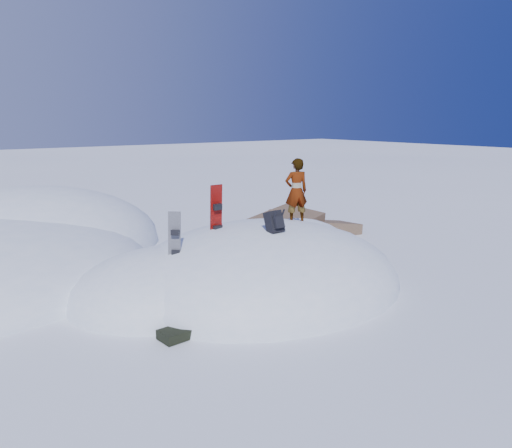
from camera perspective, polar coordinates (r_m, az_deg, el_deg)
ground at (r=12.04m, az=0.72°, el=-6.97°), size 120.00×120.00×0.00m
snow_mound at (r=12.13m, az=-0.62°, el=-6.83°), size 8.00×6.00×3.00m
rock_outcrop at (r=16.54m, az=4.62°, el=-1.66°), size 4.68×4.41×1.68m
snowboard_red at (r=11.57m, az=-4.55°, el=0.46°), size 0.32×0.20×1.69m
snowboard_dark at (r=10.62m, az=-9.27°, el=-2.34°), size 0.34×0.33×1.42m
backpack at (r=11.03m, az=2.16°, el=0.23°), size 0.36×0.45×0.58m
gear_pile at (r=9.40m, az=-8.80°, el=-12.05°), size 0.84×0.63×0.23m
person at (r=12.49m, az=4.62°, el=3.77°), size 0.69×0.56×1.63m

